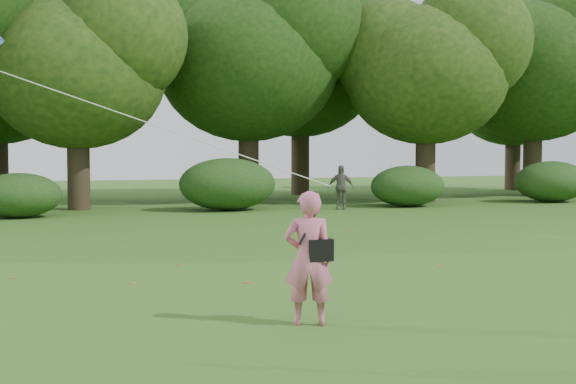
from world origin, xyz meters
name	(u,v)px	position (x,y,z in m)	size (l,w,h in m)	color
ground	(377,335)	(0.00, 0.00, 0.00)	(100.00, 100.00, 0.00)	#265114
man_kite_flyer	(309,258)	(-0.54, 0.72, 0.79)	(0.58, 0.38, 1.58)	#D56483
bystander_right	(341,187)	(6.99, 16.92, 0.81)	(0.94, 0.39, 1.61)	slate
crossbody_bag	(319,249)	(-0.42, 0.69, 0.90)	(0.43, 0.20, 0.67)	black
tree_line	(165,67)	(1.67, 22.88, 5.60)	(54.70, 15.30, 9.48)	#3A2D1E
shrub_band	(123,188)	(-0.72, 17.60, 0.86)	(39.15, 3.22, 1.88)	#264919
fallen_leaves	(204,277)	(-0.98, 4.29, 0.01)	(9.29, 12.81, 0.01)	brown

